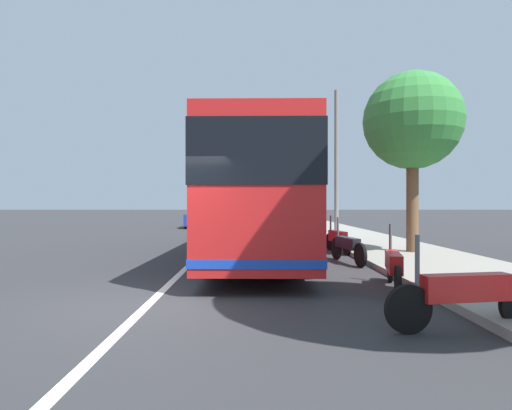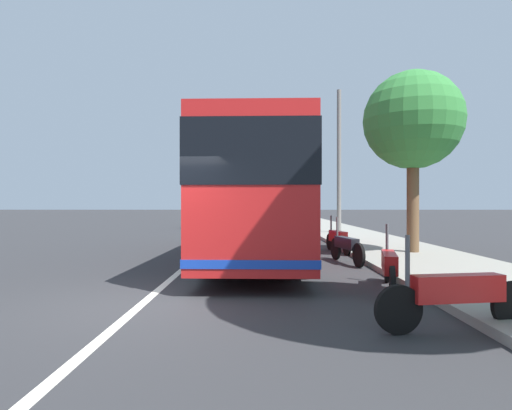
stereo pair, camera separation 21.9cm
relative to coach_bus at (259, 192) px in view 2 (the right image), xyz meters
The scene contains 12 objects.
ground_plane 6.99m from the coach_bus, 163.20° to the left, with size 220.00×220.00×0.00m, color #2D2D30.
sidewalk_curb 6.24m from the coach_bus, 52.54° to the right, with size 110.00×3.60×0.14m, color gray.
lane_divider_line 4.57m from the coach_bus, 28.22° to the left, with size 110.00×0.16×0.01m, color silver.
coach_bus is the anchor object (origin of this frame).
motorcycle_mid_row 8.58m from the coach_bus, 162.15° to the right, with size 0.44×2.26×1.27m.
motorcycle_nearest_curb 6.17m from the coach_bus, 154.95° to the right, with size 2.23×0.62×1.24m.
motorcycle_angled 3.41m from the coach_bus, 125.64° to the right, with size 2.22×0.52×1.27m.
motorcycle_far_end 3.23m from the coach_bus, 73.39° to the right, with size 2.21×0.44×1.25m.
car_ahead_same_lane 16.28m from the coach_bus, 13.64° to the left, with size 3.95×1.85×1.49m.
car_oncoming 25.83m from the coach_bus, ahead, with size 4.33×2.16×1.55m.
roadside_tree_mid_block 5.38m from the coach_bus, 92.12° to the right, with size 3.10×3.10×5.87m.
utility_pole 10.23m from the coach_bus, 25.43° to the right, with size 0.23×0.23×7.81m, color slate.
Camera 2 is at (-7.10, -1.95, 1.67)m, focal length 29.39 mm.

